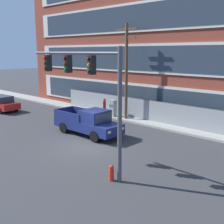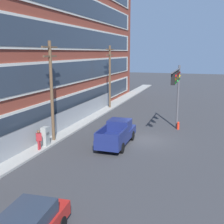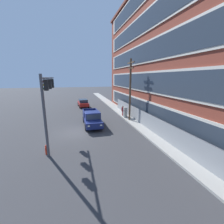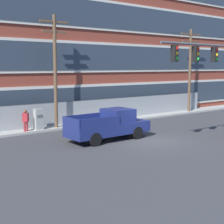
{
  "view_description": "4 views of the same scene",
  "coord_description": "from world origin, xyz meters",
  "px_view_note": "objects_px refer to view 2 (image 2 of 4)",
  "views": [
    {
      "loc": [
        12.77,
        -11.4,
        5.95
      ],
      "look_at": [
        -1.21,
        3.65,
        1.52
      ],
      "focal_mm": 45.0,
      "sensor_mm": 36.0,
      "label": 1
    },
    {
      "loc": [
        -22.75,
        -4.54,
        7.4
      ],
      "look_at": [
        -2.93,
        1.96,
        2.94
      ],
      "focal_mm": 45.0,
      "sensor_mm": 36.0,
      "label": 2
    },
    {
      "loc": [
        16.15,
        -0.04,
        5.95
      ],
      "look_at": [
        2.13,
        3.45,
        2.58
      ],
      "focal_mm": 24.0,
      "sensor_mm": 36.0,
      "label": 3
    },
    {
      "loc": [
        -14.77,
        -15.16,
        4.63
      ],
      "look_at": [
        -0.57,
        3.31,
        1.52
      ],
      "focal_mm": 55.0,
      "sensor_mm": 36.0,
      "label": 4
    }
  ],
  "objects_px": {
    "traffic_signal_mast": "(177,85)",
    "electrical_cabinet": "(45,137)",
    "utility_pole_midblock": "(110,74)",
    "pickup_truck_navy": "(117,134)",
    "fire_hydrant": "(178,126)",
    "utility_pole_near_corner": "(51,88)",
    "pedestrian_near_cabinet": "(39,139)"
  },
  "relations": [
    {
      "from": "traffic_signal_mast",
      "to": "electrical_cabinet",
      "type": "height_order",
      "value": "traffic_signal_mast"
    },
    {
      "from": "utility_pole_midblock",
      "to": "pickup_truck_navy",
      "type": "bearing_deg",
      "value": -159.12
    },
    {
      "from": "utility_pole_midblock",
      "to": "fire_hydrant",
      "type": "height_order",
      "value": "utility_pole_midblock"
    },
    {
      "from": "pickup_truck_navy",
      "to": "utility_pole_midblock",
      "type": "height_order",
      "value": "utility_pole_midblock"
    },
    {
      "from": "utility_pole_midblock",
      "to": "electrical_cabinet",
      "type": "xyz_separation_m",
      "value": [
        -16.43,
        -0.15,
        -3.79
      ]
    },
    {
      "from": "electrical_cabinet",
      "to": "utility_pole_near_corner",
      "type": "bearing_deg",
      "value": 4.39
    },
    {
      "from": "traffic_signal_mast",
      "to": "utility_pole_near_corner",
      "type": "distance_m",
      "value": 10.9
    },
    {
      "from": "pedestrian_near_cabinet",
      "to": "traffic_signal_mast",
      "type": "bearing_deg",
      "value": -49.37
    },
    {
      "from": "utility_pole_midblock",
      "to": "fire_hydrant",
      "type": "distance_m",
      "value": 13.08
    },
    {
      "from": "pickup_truck_navy",
      "to": "utility_pole_near_corner",
      "type": "bearing_deg",
      "value": 100.0
    },
    {
      "from": "traffic_signal_mast",
      "to": "pedestrian_near_cabinet",
      "type": "relative_size",
      "value": 3.83
    },
    {
      "from": "pedestrian_near_cabinet",
      "to": "utility_pole_near_corner",
      "type": "bearing_deg",
      "value": 4.05
    },
    {
      "from": "pickup_truck_navy",
      "to": "fire_hydrant",
      "type": "relative_size",
      "value": 7.17
    },
    {
      "from": "pickup_truck_navy",
      "to": "pedestrian_near_cabinet",
      "type": "xyz_separation_m",
      "value": [
        -3.4,
        5.13,
        0.04
      ]
    },
    {
      "from": "utility_pole_midblock",
      "to": "pedestrian_near_cabinet",
      "type": "bearing_deg",
      "value": -179.29
    },
    {
      "from": "utility_pole_near_corner",
      "to": "pedestrian_near_cabinet",
      "type": "bearing_deg",
      "value": -175.95
    },
    {
      "from": "pickup_truck_navy",
      "to": "utility_pole_midblock",
      "type": "bearing_deg",
      "value": 20.88
    },
    {
      "from": "utility_pole_midblock",
      "to": "fire_hydrant",
      "type": "relative_size",
      "value": 10.55
    },
    {
      "from": "electrical_cabinet",
      "to": "traffic_signal_mast",
      "type": "bearing_deg",
      "value": -53.29
    },
    {
      "from": "utility_pole_midblock",
      "to": "pedestrian_near_cabinet",
      "type": "xyz_separation_m",
      "value": [
        -17.43,
        -0.22,
        -3.64
      ]
    },
    {
      "from": "pickup_truck_navy",
      "to": "electrical_cabinet",
      "type": "bearing_deg",
      "value": 114.89
    },
    {
      "from": "utility_pole_near_corner",
      "to": "pedestrian_near_cabinet",
      "type": "relative_size",
      "value": 4.9
    },
    {
      "from": "pickup_truck_navy",
      "to": "utility_pole_near_corner",
      "type": "relative_size",
      "value": 0.68
    },
    {
      "from": "pickup_truck_navy",
      "to": "fire_hydrant",
      "type": "bearing_deg",
      "value": -34.44
    },
    {
      "from": "traffic_signal_mast",
      "to": "utility_pole_near_corner",
      "type": "relative_size",
      "value": 0.78
    },
    {
      "from": "traffic_signal_mast",
      "to": "utility_pole_near_corner",
      "type": "bearing_deg",
      "value": 120.13
    },
    {
      "from": "traffic_signal_mast",
      "to": "electrical_cabinet",
      "type": "relative_size",
      "value": 3.91
    },
    {
      "from": "pickup_truck_navy",
      "to": "utility_pole_midblock",
      "type": "relative_size",
      "value": 0.68
    },
    {
      "from": "utility_pole_midblock",
      "to": "pedestrian_near_cabinet",
      "type": "distance_m",
      "value": 17.8
    },
    {
      "from": "pickup_truck_navy",
      "to": "pedestrian_near_cabinet",
      "type": "relative_size",
      "value": 3.31
    },
    {
      "from": "pickup_truck_navy",
      "to": "utility_pole_near_corner",
      "type": "distance_m",
      "value": 6.5
    },
    {
      "from": "pickup_truck_navy",
      "to": "fire_hydrant",
      "type": "distance_m",
      "value": 7.62
    }
  ]
}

